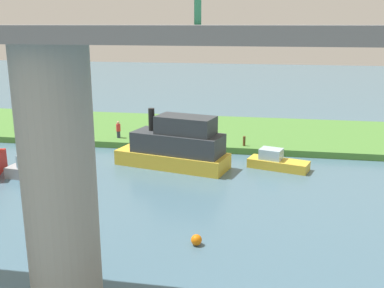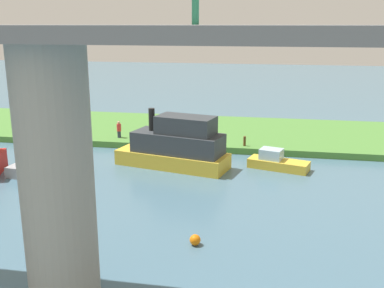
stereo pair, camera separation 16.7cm
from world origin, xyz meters
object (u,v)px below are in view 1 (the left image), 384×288
mooring_post (244,141)px  pontoon_yellow (277,162)px  person_on_bank (118,129)px  motorboat_red (41,170)px  marker_buoy (196,240)px  bridge_pylon (59,180)px  houseboat_blue (176,146)px

mooring_post → pontoon_yellow: (-2.48, 3.79, -0.39)m
person_on_bank → pontoon_yellow: 13.67m
motorboat_red → marker_buoy: (-11.41, 7.28, -0.30)m
person_on_bank → mooring_post: person_on_bank is taller
bridge_pylon → mooring_post: (-4.91, -20.74, -3.69)m
motorboat_red → houseboat_blue: bearing=-154.3°
houseboat_blue → motorboat_red: bearing=25.7°
person_on_bank → houseboat_blue: (-5.99, 5.36, 0.28)m
pontoon_yellow → motorboat_red: bearing=17.5°
bridge_pylon → motorboat_red: size_ratio=1.91×
person_on_bank → bridge_pylon: bearing=104.3°
mooring_post → marker_buoy: (1.06, 15.79, -0.62)m
person_on_bank → motorboat_red: (2.06, 9.24, -0.65)m
mooring_post → marker_buoy: 15.83m
person_on_bank → houseboat_blue: bearing=138.2°
person_on_bank → motorboat_red: person_on_bank is taller
person_on_bank → marker_buoy: 19.00m
mooring_post → houseboat_blue: 6.42m
mooring_post → pontoon_yellow: bearing=123.2°
pontoon_yellow → houseboat_blue: bearing=6.9°
bridge_pylon → mooring_post: bearing=-103.3°
bridge_pylon → houseboat_blue: bridge_pylon is taller
mooring_post → bridge_pylon: bearing=76.7°
pontoon_yellow → motorboat_red: 15.67m
person_on_bank → houseboat_blue: houseboat_blue is taller
houseboat_blue → pontoon_yellow: bearing=-173.1°
mooring_post → pontoon_yellow: 4.55m
motorboat_red → person_on_bank: bearing=-102.6°
motorboat_red → houseboat_blue: houseboat_blue is taller
motorboat_red → marker_buoy: motorboat_red is taller
bridge_pylon → marker_buoy: 7.61m
pontoon_yellow → houseboat_blue: houseboat_blue is taller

